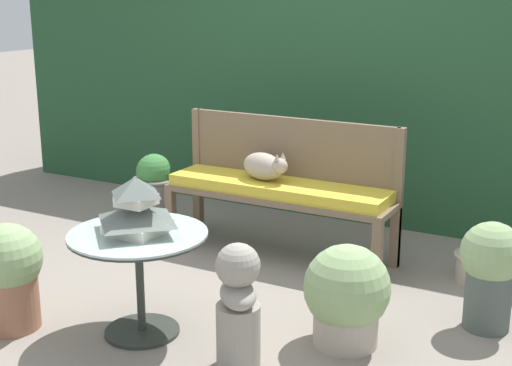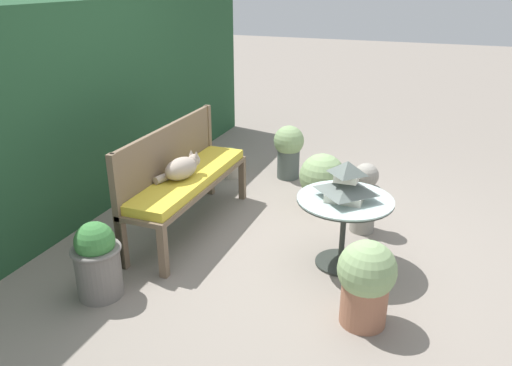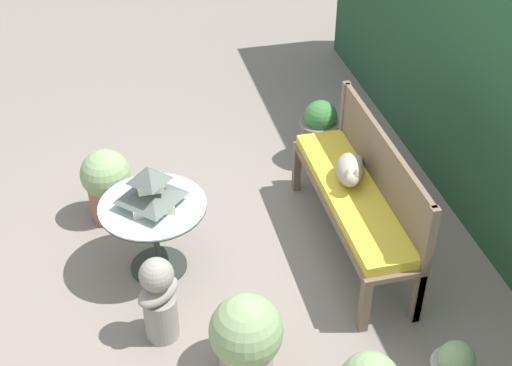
{
  "view_description": "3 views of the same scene",
  "coord_description": "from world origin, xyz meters",
  "px_view_note": "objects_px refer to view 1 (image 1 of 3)",
  "views": [
    {
      "loc": [
        2.09,
        -3.24,
        1.8
      ],
      "look_at": [
        0.04,
        0.52,
        0.63
      ],
      "focal_mm": 50.0,
      "sensor_mm": 36.0,
      "label": 1
    },
    {
      "loc": [
        -3.59,
        -1.05,
        2.13
      ],
      "look_at": [
        0.15,
        0.38,
        0.46
      ],
      "focal_mm": 35.0,
      "sensor_mm": 36.0,
      "label": 2
    },
    {
      "loc": [
        3.68,
        -0.65,
        3.56
      ],
      "look_at": [
        -0.23,
        0.29,
        0.56
      ],
      "focal_mm": 50.0,
      "sensor_mm": 36.0,
      "label": 3
    }
  ],
  "objects_px": {
    "patio_table": "(139,254)",
    "potted_plant_bench_left": "(490,269)",
    "potted_plant_path_edge": "(8,273)",
    "garden_bust": "(238,305)",
    "garden_bench": "(279,193)",
    "cat": "(264,166)",
    "potted_plant_patio_mid": "(478,258)",
    "potted_plant_bench_right": "(347,296)",
    "potted_plant_hedge_corner": "(155,190)",
    "pagoda_birdhouse": "(137,209)"
  },
  "relations": [
    {
      "from": "cat",
      "to": "potted_plant_bench_left",
      "type": "relative_size",
      "value": 0.67
    },
    {
      "from": "cat",
      "to": "potted_plant_bench_right",
      "type": "xyz_separation_m",
      "value": [
        1.01,
        -0.99,
        -0.36
      ]
    },
    {
      "from": "garden_bust",
      "to": "potted_plant_bench_left",
      "type": "bearing_deg",
      "value": 98.49
    },
    {
      "from": "potted_plant_hedge_corner",
      "to": "pagoda_birdhouse",
      "type": "bearing_deg",
      "value": -55.95
    },
    {
      "from": "potted_plant_hedge_corner",
      "to": "potted_plant_path_edge",
      "type": "distance_m",
      "value": 1.85
    },
    {
      "from": "garden_bench",
      "to": "cat",
      "type": "distance_m",
      "value": 0.21
    },
    {
      "from": "garden_bench",
      "to": "cat",
      "type": "height_order",
      "value": "cat"
    },
    {
      "from": "garden_bench",
      "to": "potted_plant_hedge_corner",
      "type": "distance_m",
      "value": 1.17
    },
    {
      "from": "patio_table",
      "to": "potted_plant_bench_left",
      "type": "xyz_separation_m",
      "value": [
        1.62,
        0.96,
        -0.11
      ]
    },
    {
      "from": "potted_plant_path_edge",
      "to": "garden_bust",
      "type": "bearing_deg",
      "value": 10.14
    },
    {
      "from": "garden_bench",
      "to": "garden_bust",
      "type": "height_order",
      "value": "garden_bust"
    },
    {
      "from": "pagoda_birdhouse",
      "to": "potted_plant_bench_right",
      "type": "distance_m",
      "value": 1.18
    },
    {
      "from": "cat",
      "to": "pagoda_birdhouse",
      "type": "height_order",
      "value": "pagoda_birdhouse"
    },
    {
      "from": "garden_bench",
      "to": "potted_plant_bench_right",
      "type": "relative_size",
      "value": 2.99
    },
    {
      "from": "cat",
      "to": "potted_plant_path_edge",
      "type": "bearing_deg",
      "value": -95.08
    },
    {
      "from": "potted_plant_patio_mid",
      "to": "garden_bench",
      "type": "bearing_deg",
      "value": -171.75
    },
    {
      "from": "pagoda_birdhouse",
      "to": "potted_plant_bench_left",
      "type": "height_order",
      "value": "pagoda_birdhouse"
    },
    {
      "from": "garden_bench",
      "to": "potted_plant_patio_mid",
      "type": "bearing_deg",
      "value": 8.25
    },
    {
      "from": "potted_plant_hedge_corner",
      "to": "garden_bench",
      "type": "bearing_deg",
      "value": -6.27
    },
    {
      "from": "potted_plant_patio_mid",
      "to": "potted_plant_bench_right",
      "type": "xyz_separation_m",
      "value": [
        -0.42,
        -1.17,
        0.11
      ]
    },
    {
      "from": "patio_table",
      "to": "potted_plant_patio_mid",
      "type": "height_order",
      "value": "patio_table"
    },
    {
      "from": "potted_plant_patio_mid",
      "to": "potted_plant_path_edge",
      "type": "height_order",
      "value": "potted_plant_path_edge"
    },
    {
      "from": "garden_bust",
      "to": "potted_plant_bench_left",
      "type": "xyz_separation_m",
      "value": [
        0.99,
        1.01,
        0.02
      ]
    },
    {
      "from": "cat",
      "to": "patio_table",
      "type": "height_order",
      "value": "cat"
    },
    {
      "from": "cat",
      "to": "potted_plant_bench_right",
      "type": "height_order",
      "value": "cat"
    },
    {
      "from": "patio_table",
      "to": "potted_plant_bench_left",
      "type": "relative_size",
      "value": 1.21
    },
    {
      "from": "potted_plant_patio_mid",
      "to": "potted_plant_hedge_corner",
      "type": "xyz_separation_m",
      "value": [
        -2.47,
        -0.07,
        0.13
      ]
    },
    {
      "from": "patio_table",
      "to": "garden_bust",
      "type": "relative_size",
      "value": 1.15
    },
    {
      "from": "potted_plant_patio_mid",
      "to": "potted_plant_bench_left",
      "type": "relative_size",
      "value": 0.56
    },
    {
      "from": "patio_table",
      "to": "pagoda_birdhouse",
      "type": "height_order",
      "value": "pagoda_birdhouse"
    },
    {
      "from": "potted_plant_bench_left",
      "to": "garden_bust",
      "type": "bearing_deg",
      "value": -134.31
    },
    {
      "from": "pagoda_birdhouse",
      "to": "potted_plant_hedge_corner",
      "type": "bearing_deg",
      "value": 124.05
    },
    {
      "from": "patio_table",
      "to": "potted_plant_path_edge",
      "type": "relative_size",
      "value": 1.24
    },
    {
      "from": "potted_plant_bench_left",
      "to": "potted_plant_bench_right",
      "type": "bearing_deg",
      "value": -138.62
    },
    {
      "from": "garden_bench",
      "to": "potted_plant_bench_left",
      "type": "height_order",
      "value": "potted_plant_bench_left"
    },
    {
      "from": "cat",
      "to": "potted_plant_path_edge",
      "type": "relative_size",
      "value": 0.68
    },
    {
      "from": "cat",
      "to": "patio_table",
      "type": "relative_size",
      "value": 0.55
    },
    {
      "from": "cat",
      "to": "potted_plant_path_edge",
      "type": "distance_m",
      "value": 1.84
    },
    {
      "from": "garden_bust",
      "to": "potted_plant_path_edge",
      "type": "xyz_separation_m",
      "value": [
        -1.3,
        -0.23,
        -0.01
      ]
    },
    {
      "from": "potted_plant_patio_mid",
      "to": "potted_plant_hedge_corner",
      "type": "bearing_deg",
      "value": -178.48
    },
    {
      "from": "pagoda_birdhouse",
      "to": "potted_plant_path_edge",
      "type": "distance_m",
      "value": 0.82
    },
    {
      "from": "patio_table",
      "to": "potted_plant_bench_right",
      "type": "height_order",
      "value": "patio_table"
    },
    {
      "from": "garden_bench",
      "to": "pagoda_birdhouse",
      "type": "xyz_separation_m",
      "value": [
        -0.12,
        -1.4,
        0.25
      ]
    },
    {
      "from": "potted_plant_path_edge",
      "to": "cat",
      "type": "bearing_deg",
      "value": 68.4
    },
    {
      "from": "garden_bench",
      "to": "potted_plant_hedge_corner",
      "type": "height_order",
      "value": "potted_plant_hedge_corner"
    },
    {
      "from": "garden_bust",
      "to": "garden_bench",
      "type": "bearing_deg",
      "value": 162.46
    },
    {
      "from": "cat",
      "to": "patio_table",
      "type": "distance_m",
      "value": 1.41
    },
    {
      "from": "potted_plant_bench_left",
      "to": "potted_plant_path_edge",
      "type": "height_order",
      "value": "potted_plant_bench_left"
    },
    {
      "from": "potted_plant_bench_right",
      "to": "potted_plant_hedge_corner",
      "type": "bearing_deg",
      "value": 151.49
    },
    {
      "from": "cat",
      "to": "garden_bust",
      "type": "relative_size",
      "value": 0.63
    }
  ]
}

